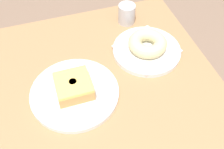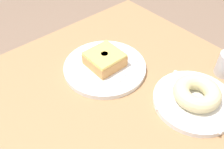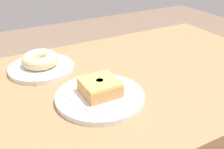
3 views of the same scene
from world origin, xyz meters
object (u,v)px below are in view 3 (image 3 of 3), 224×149
at_px(plate_glazed_square, 100,97).
at_px(donut_glazed_square, 100,87).
at_px(donut_sugar_ring, 40,59).
at_px(plate_sugar_ring, 41,68).

xyz_separation_m(plate_glazed_square, donut_glazed_square, (0.00, 0.00, 0.03)).
relative_size(donut_glazed_square, donut_sugar_ring, 0.79).
bearing_deg(plate_sugar_ring, donut_glazed_square, 110.12).
height_order(donut_glazed_square, donut_sugar_ring, same).
height_order(donut_glazed_square, plate_sugar_ring, donut_glazed_square).
bearing_deg(donut_sugar_ring, plate_glazed_square, 110.12).
relative_size(plate_glazed_square, donut_sugar_ring, 2.04).
height_order(plate_glazed_square, donut_sugar_ring, donut_sugar_ring).
xyz_separation_m(plate_glazed_square, donut_sugar_ring, (0.09, -0.24, 0.03)).
xyz_separation_m(donut_glazed_square, donut_sugar_ring, (0.09, -0.24, 0.00)).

